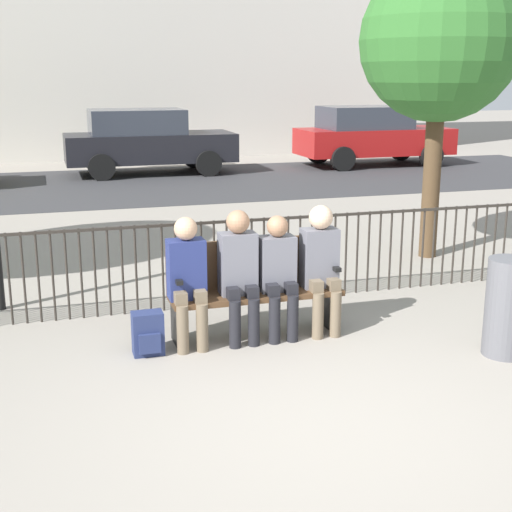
{
  "coord_description": "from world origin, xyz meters",
  "views": [
    {
      "loc": [
        -1.87,
        -4.36,
        2.45
      ],
      "look_at": [
        0.0,
        1.84,
        0.8
      ],
      "focal_mm": 50.0,
      "sensor_mm": 36.0,
      "label": 1
    }
  ],
  "objects_px": {
    "tree_0": "(440,42)",
    "parked_car_0": "(371,135)",
    "parked_car_2": "(146,141)",
    "park_bench": "(254,285)",
    "seated_person_1": "(239,269)",
    "trash_bin": "(508,307)",
    "seated_person_2": "(278,270)",
    "seated_person_0": "(187,275)",
    "seated_person_3": "(321,262)",
    "backpack": "(148,334)"
  },
  "relations": [
    {
      "from": "parked_car_0",
      "to": "parked_car_2",
      "type": "xyz_separation_m",
      "value": [
        -6.19,
        0.05,
        0.0
      ]
    },
    {
      "from": "seated_person_2",
      "to": "trash_bin",
      "type": "bearing_deg",
      "value": -29.69
    },
    {
      "from": "seated_person_3",
      "to": "parked_car_2",
      "type": "distance_m",
      "value": 11.96
    },
    {
      "from": "tree_0",
      "to": "seated_person_1",
      "type": "bearing_deg",
      "value": -144.93
    },
    {
      "from": "park_bench",
      "to": "seated_person_0",
      "type": "height_order",
      "value": "seated_person_0"
    },
    {
      "from": "seated_person_1",
      "to": "trash_bin",
      "type": "distance_m",
      "value": 2.44
    },
    {
      "from": "park_bench",
      "to": "seated_person_2",
      "type": "relative_size",
      "value": 1.4
    },
    {
      "from": "tree_0",
      "to": "trash_bin",
      "type": "relative_size",
      "value": 4.43
    },
    {
      "from": "parked_car_2",
      "to": "seated_person_2",
      "type": "bearing_deg",
      "value": -92.4
    },
    {
      "from": "seated_person_0",
      "to": "parked_car_2",
      "type": "relative_size",
      "value": 0.29
    },
    {
      "from": "seated_person_1",
      "to": "tree_0",
      "type": "xyz_separation_m",
      "value": [
        3.37,
        2.36,
        2.16
      ]
    },
    {
      "from": "park_bench",
      "to": "parked_car_2",
      "type": "bearing_deg",
      "value": 86.59
    },
    {
      "from": "seated_person_3",
      "to": "tree_0",
      "type": "distance_m",
      "value": 4.09
    },
    {
      "from": "park_bench",
      "to": "trash_bin",
      "type": "relative_size",
      "value": 1.85
    },
    {
      "from": "seated_person_0",
      "to": "backpack",
      "type": "distance_m",
      "value": 0.64
    },
    {
      "from": "seated_person_2",
      "to": "parked_car_0",
      "type": "xyz_separation_m",
      "value": [
        6.69,
        11.91,
        0.18
      ]
    },
    {
      "from": "parked_car_2",
      "to": "parked_car_0",
      "type": "bearing_deg",
      "value": -0.44
    },
    {
      "from": "trash_bin",
      "to": "parked_car_0",
      "type": "bearing_deg",
      "value": 69.34
    },
    {
      "from": "park_bench",
      "to": "seated_person_3",
      "type": "xyz_separation_m",
      "value": [
        0.64,
        -0.13,
        0.22
      ]
    },
    {
      "from": "parked_car_0",
      "to": "backpack",
      "type": "bearing_deg",
      "value": -123.52
    },
    {
      "from": "tree_0",
      "to": "parked_car_0",
      "type": "xyz_separation_m",
      "value": [
        3.71,
        9.54,
        -2.02
      ]
    },
    {
      "from": "park_bench",
      "to": "backpack",
      "type": "height_order",
      "value": "park_bench"
    },
    {
      "from": "park_bench",
      "to": "parked_car_0",
      "type": "xyz_separation_m",
      "value": [
        6.9,
        11.78,
        0.35
      ]
    },
    {
      "from": "parked_car_0",
      "to": "trash_bin",
      "type": "relative_size",
      "value": 4.73
    },
    {
      "from": "seated_person_3",
      "to": "parked_car_2",
      "type": "relative_size",
      "value": 0.3
    },
    {
      "from": "seated_person_1",
      "to": "seated_person_3",
      "type": "height_order",
      "value": "seated_person_3"
    },
    {
      "from": "seated_person_0",
      "to": "backpack",
      "type": "height_order",
      "value": "seated_person_0"
    },
    {
      "from": "backpack",
      "to": "tree_0",
      "type": "distance_m",
      "value": 5.59
    },
    {
      "from": "seated_person_0",
      "to": "tree_0",
      "type": "distance_m",
      "value": 5.02
    },
    {
      "from": "seated_person_1",
      "to": "seated_person_3",
      "type": "distance_m",
      "value": 0.82
    },
    {
      "from": "park_bench",
      "to": "seated_person_0",
      "type": "xyz_separation_m",
      "value": [
        -0.67,
        -0.13,
        0.19
      ]
    },
    {
      "from": "seated_person_2",
      "to": "tree_0",
      "type": "relative_size",
      "value": 0.3
    },
    {
      "from": "seated_person_0",
      "to": "backpack",
      "type": "xyz_separation_m",
      "value": [
        -0.39,
        -0.11,
        -0.49
      ]
    },
    {
      "from": "park_bench",
      "to": "backpack",
      "type": "relative_size",
      "value": 4.16
    },
    {
      "from": "seated_person_1",
      "to": "backpack",
      "type": "xyz_separation_m",
      "value": [
        -0.88,
        -0.11,
        -0.51
      ]
    },
    {
      "from": "seated_person_0",
      "to": "tree_0",
      "type": "relative_size",
      "value": 0.31
    },
    {
      "from": "park_bench",
      "to": "parked_car_2",
      "type": "xyz_separation_m",
      "value": [
        0.71,
        11.83,
        0.35
      ]
    },
    {
      "from": "seated_person_3",
      "to": "backpack",
      "type": "relative_size",
      "value": 3.17
    },
    {
      "from": "tree_0",
      "to": "seated_person_2",
      "type": "bearing_deg",
      "value": -141.57
    },
    {
      "from": "seated_person_0",
      "to": "parked_car_2",
      "type": "bearing_deg",
      "value": 83.45
    },
    {
      "from": "parked_car_0",
      "to": "seated_person_2",
      "type": "bearing_deg",
      "value": -119.34
    },
    {
      "from": "seated_person_1",
      "to": "trash_bin",
      "type": "xyz_separation_m",
      "value": [
        2.2,
        -1.04,
        -0.26
      ]
    },
    {
      "from": "seated_person_0",
      "to": "parked_car_0",
      "type": "bearing_deg",
      "value": 57.57
    },
    {
      "from": "parked_car_2",
      "to": "park_bench",
      "type": "bearing_deg",
      "value": -93.41
    },
    {
      "from": "parked_car_2",
      "to": "seated_person_3",
      "type": "bearing_deg",
      "value": -90.32
    },
    {
      "from": "park_bench",
      "to": "parked_car_0",
      "type": "height_order",
      "value": "parked_car_0"
    },
    {
      "from": "seated_person_2",
      "to": "parked_car_2",
      "type": "relative_size",
      "value": 0.28
    },
    {
      "from": "tree_0",
      "to": "parked_car_0",
      "type": "distance_m",
      "value": 10.44
    },
    {
      "from": "seated_person_0",
      "to": "tree_0",
      "type": "xyz_separation_m",
      "value": [
        3.86,
        2.37,
        2.18
      ]
    },
    {
      "from": "seated_person_1",
      "to": "backpack",
      "type": "distance_m",
      "value": 1.02
    }
  ]
}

